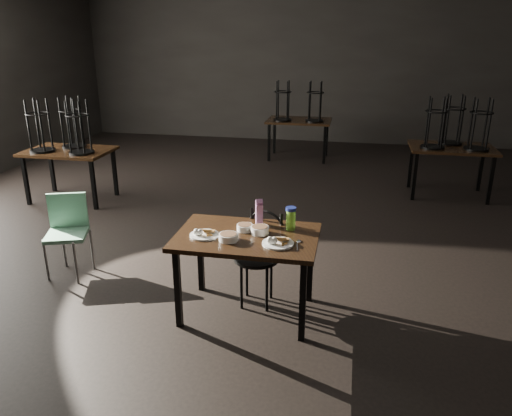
% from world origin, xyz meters
% --- Properties ---
extents(room, '(12.00, 12.04, 3.22)m').
position_xyz_m(room, '(-0.06, 0.01, 2.33)').
color(room, black).
rests_on(room, ground).
extents(main_table, '(1.20, 0.80, 0.75)m').
position_xyz_m(main_table, '(0.18, -1.29, 0.67)').
color(main_table, black).
rests_on(main_table, ground).
extents(plate_left, '(0.24, 0.24, 0.08)m').
position_xyz_m(plate_left, '(-0.17, -1.38, 0.77)').
color(plate_left, white).
rests_on(plate_left, main_table).
extents(plate_right, '(0.26, 0.26, 0.08)m').
position_xyz_m(plate_right, '(0.47, -1.43, 0.77)').
color(plate_right, white).
rests_on(plate_right, main_table).
extents(bowl_near, '(0.14, 0.14, 0.05)m').
position_xyz_m(bowl_near, '(0.15, -1.20, 0.78)').
color(bowl_near, white).
rests_on(bowl_near, main_table).
extents(bowl_far, '(0.16, 0.16, 0.06)m').
position_xyz_m(bowl_far, '(0.28, -1.24, 0.78)').
color(bowl_far, white).
rests_on(bowl_far, main_table).
extents(bowl_big, '(0.16, 0.16, 0.06)m').
position_xyz_m(bowl_big, '(0.06, -1.43, 0.78)').
color(bowl_big, white).
rests_on(bowl_big, main_table).
extents(juice_carton, '(0.08, 0.08, 0.24)m').
position_xyz_m(juice_carton, '(0.24, -1.04, 0.86)').
color(juice_carton, '#931A7D').
rests_on(juice_carton, main_table).
extents(water_bottle, '(0.10, 0.10, 0.20)m').
position_xyz_m(water_bottle, '(0.53, -1.09, 0.85)').
color(water_bottle, '#8FE944').
rests_on(water_bottle, main_table).
extents(spoon, '(0.05, 0.21, 0.01)m').
position_xyz_m(spoon, '(0.63, -1.36, 0.75)').
color(spoon, silver).
rests_on(spoon, main_table).
extents(bentwood_chair, '(0.45, 0.45, 0.86)m').
position_xyz_m(bentwood_chair, '(0.26, -1.05, 0.51)').
color(bentwood_chair, black).
rests_on(bentwood_chair, ground).
extents(school_chair, '(0.49, 0.49, 0.83)m').
position_xyz_m(school_chair, '(-1.76, -0.87, 0.50)').
color(school_chair, '#6BA786').
rests_on(school_chair, ground).
extents(bg_table_left, '(1.20, 0.80, 1.48)m').
position_xyz_m(bg_table_left, '(-2.98, 1.23, 0.78)').
color(bg_table_left, black).
rests_on(bg_table_left, ground).
extents(bg_table_right, '(1.20, 0.80, 1.48)m').
position_xyz_m(bg_table_right, '(2.44, 2.52, 0.78)').
color(bg_table_right, black).
rests_on(bg_table_right, ground).
extents(bg_table_far, '(1.20, 0.80, 1.48)m').
position_xyz_m(bg_table_far, '(-0.02, 4.33, 0.75)').
color(bg_table_far, black).
rests_on(bg_table_far, ground).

